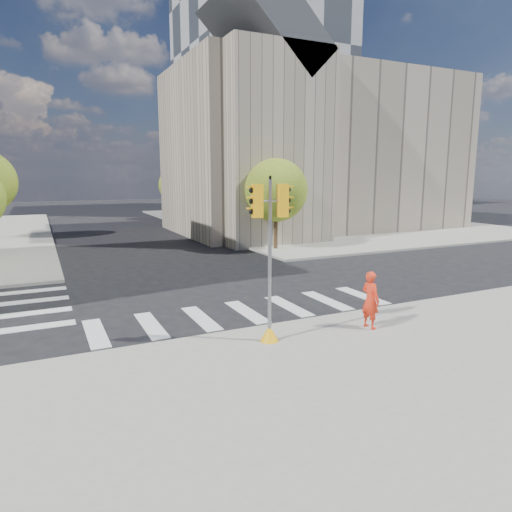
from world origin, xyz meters
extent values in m
plane|color=black|center=(0.00, 0.00, 0.00)|extent=(160.00, 160.00, 0.00)
cube|color=gray|center=(0.00, -11.00, 0.07)|extent=(30.00, 14.00, 0.15)
cube|color=gray|center=(20.00, 26.00, 0.07)|extent=(28.00, 40.00, 0.15)
cube|color=#A29480|center=(17.00, 20.00, 7.00)|extent=(26.00, 14.00, 14.00)
cube|color=#A29480|center=(9.00, 15.00, 7.00)|extent=(8.00, 8.00, 14.00)
cube|color=#383A3F|center=(9.00, 15.00, 15.50)|extent=(7.78, 8.00, 7.78)
cube|color=#9EA0A3|center=(22.00, 42.00, 15.00)|extent=(20.00, 18.00, 30.00)
cylinder|color=#382616|center=(7.50, 10.00, 1.19)|extent=(0.28, 0.28, 2.38)
sphere|color=#3E7120|center=(7.50, 10.00, 4.06)|extent=(4.20, 4.20, 4.20)
cylinder|color=#382616|center=(7.50, 22.00, 1.26)|extent=(0.28, 0.28, 2.52)
sphere|color=#3E7120|center=(7.50, 22.00, 4.36)|extent=(4.60, 4.60, 4.60)
cylinder|color=#382616|center=(7.50, 34.00, 1.14)|extent=(0.28, 0.28, 2.27)
sphere|color=#3E7120|center=(7.50, 34.00, 3.88)|extent=(4.00, 4.00, 4.00)
cylinder|color=black|center=(8.00, 14.00, 4.15)|extent=(0.12, 0.12, 8.00)
cube|color=black|center=(8.00, 14.00, 8.15)|extent=(0.35, 0.18, 0.22)
cylinder|color=black|center=(8.00, 28.00, 4.15)|extent=(0.12, 0.12, 8.00)
cube|color=black|center=(8.00, 28.00, 8.15)|extent=(0.35, 0.18, 0.22)
cone|color=#FEB00D|center=(-0.89, -5.41, 0.40)|extent=(0.56, 0.56, 0.50)
cylinder|color=gray|center=(-0.89, -5.41, 2.55)|extent=(0.11, 0.11, 4.80)
cylinder|color=black|center=(-0.89, -5.41, 5.00)|extent=(0.07, 0.07, 0.12)
cylinder|color=gray|center=(-0.89, -5.41, 4.35)|extent=(0.90, 0.20, 0.06)
cube|color=#FEB00D|center=(-1.27, -5.35, 4.35)|extent=(0.33, 0.26, 0.95)
cube|color=#FEB00D|center=(-0.52, -5.47, 4.35)|extent=(0.33, 0.26, 0.95)
imported|color=red|center=(2.61, -5.75, 1.09)|extent=(0.55, 0.75, 1.89)
camera|label=1|loc=(-6.89, -17.02, 5.10)|focal=32.00mm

